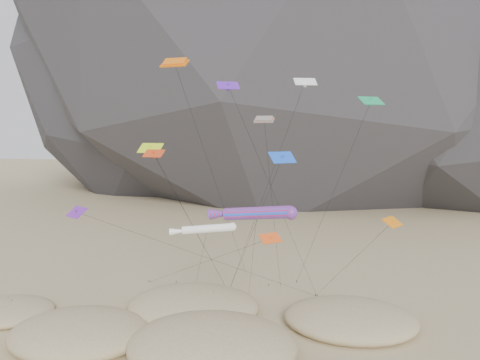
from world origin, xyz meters
The scene contains 8 objects.
dunes centered at (-1.84, 4.27, 0.75)m, with size 51.55×33.98×4.01m.
dune_grass centered at (-0.57, 3.06, 0.83)m, with size 43.46×27.01×1.48m.
kite_stakes centered at (1.78, 23.37, 0.15)m, with size 21.54×5.04×0.30m.
rainbow_tube_kite centered at (4.45, 10.64, 11.84)m, with size 8.75×11.98×12.83m.
white_tube_kite centered at (-0.02, 9.36, 10.44)m, with size 7.60×14.79×11.07m.
orange_parafoil centered at (-3.45, 12.26, 25.74)m, with size 5.99×17.69×26.58m.
multi_parafoil centered at (4.89, 15.17, 20.33)m, with size 2.21×10.06×21.05m.
delta_kites centered at (2.65, 10.63, 16.82)m, with size 32.04×23.15×24.45m.
Camera 1 is at (10.08, -32.23, 19.70)m, focal length 35.00 mm.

